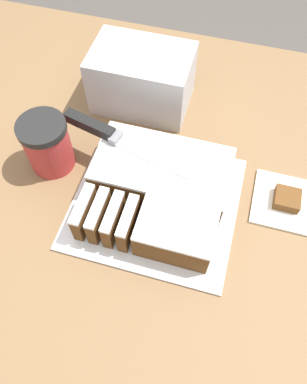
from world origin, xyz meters
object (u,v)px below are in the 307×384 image
Objects in this scene: brownie at (287,199)px; storage_box at (142,79)px; knife at (104,132)px; cake_board at (154,202)px; coffee_cup at (48,144)px; cake at (158,190)px.

storage_box reaches higher than brownie.
knife is 1.31× the size of storage_box.
brownie reaches higher than cake_board.
cake_board is at bearing -9.51° from coffee_cup.
coffee_cup is 0.49m from brownie.
brownie is at bearing 3.73° from coffee_cup.
brownie is (0.38, -0.01, -0.07)m from knife.
coffee_cup is 0.26m from storage_box.
knife reaches higher than cake.
knife is 0.12m from coffee_cup.
cake_board is at bearing -135.94° from cake.
cake_board is at bearing -19.60° from knife.
storage_box is (-0.11, 0.26, 0.03)m from cake.
brownie is (0.25, 0.07, 0.01)m from cake_board.
brownie is 0.23× the size of storage_box.
cake is at bearing -16.17° from knife.
storage_box reaches higher than cake_board.
cake is at bearing -67.26° from storage_box.
cake_board is 0.17m from knife.
cake is 0.16m from knife.
cake_board is 0.04m from cake.
knife is 5.76× the size of brownie.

